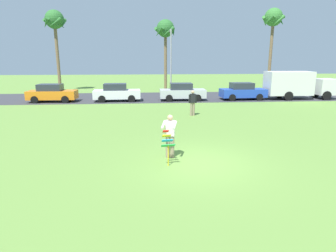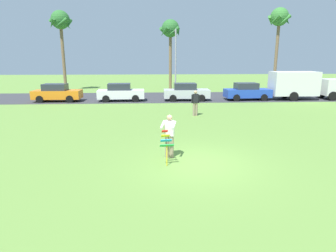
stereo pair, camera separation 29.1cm
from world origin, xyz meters
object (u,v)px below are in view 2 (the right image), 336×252
person_kite_flyer (169,134)px  parked_car_white (121,93)px  streetlight_pole (176,57)px  parked_car_silver (186,92)px  parked_car_blue (247,92)px  kite_held (166,142)px  parked_car_orange (57,93)px  palm_tree_right_near (170,31)px  palm_tree_centre_far (279,21)px  palm_tree_left_near (61,24)px  person_walker_near (195,102)px  parked_truck_white_box (302,85)px

person_kite_flyer → parked_car_white: bearing=102.5°
streetlight_pole → parked_car_silver: bearing=-86.6°
person_kite_flyer → parked_car_blue: size_ratio=0.41×
kite_held → parked_car_blue: 18.47m
parked_car_orange → parked_car_white: size_ratio=0.99×
palm_tree_right_near → palm_tree_centre_far: size_ratio=0.87×
kite_held → palm_tree_left_near: (-10.81, 25.25, 6.83)m
palm_tree_centre_far → person_walker_near: palm_tree_centre_far is taller
kite_held → palm_tree_left_near: 28.30m
palm_tree_right_near → person_walker_near: (0.59, -17.10, -6.04)m
parked_car_silver → person_walker_near: bearing=-91.9°
parked_car_orange → parked_car_blue: bearing=-0.0°
person_kite_flyer → parked_car_blue: person_kite_flyer is taller
parked_car_white → person_walker_near: person_walker_near is taller
palm_tree_left_near → palm_tree_centre_far: (25.41, -0.35, 0.42)m
person_kite_flyer → streetlight_pole: streetlight_pole is taller
parked_car_blue → streetlight_pole: streetlight_pole is taller
parked_car_white → palm_tree_right_near: bearing=62.1°
person_kite_flyer → parked_car_orange: (-9.23, 15.70, -0.18)m
parked_car_blue → parked_truck_white_box: size_ratio=0.63×
palm_tree_left_near → streetlight_pole: bearing=-7.7°
person_kite_flyer → parked_car_silver: bearing=80.9°
kite_held → streetlight_pole: size_ratio=0.18×
person_kite_flyer → parked_car_orange: size_ratio=0.41×
parked_car_white → parked_car_orange: bearing=180.0°
person_kite_flyer → kite_held: (-0.16, -0.73, -0.09)m
person_walker_near → person_kite_flyer: bearing=-105.3°
palm_tree_left_near → palm_tree_centre_far: palm_tree_centre_far is taller
parked_car_white → palm_tree_centre_far: 21.15m
person_kite_flyer → parked_truck_white_box: (13.52, 15.70, 0.46)m
parked_car_white → kite_held: bearing=-78.5°
kite_held → palm_tree_centre_far: 29.77m
parked_car_orange → palm_tree_right_near: palm_tree_right_near is taller
kite_held → palm_tree_left_near: size_ratio=0.14×
kite_held → parked_car_white: bearing=101.5°
parked_car_orange → parked_car_blue: same height
parked_car_orange → palm_tree_centre_far: palm_tree_centre_far is taller
parked_car_orange → parked_car_white: (5.74, -0.00, 0.00)m
parked_truck_white_box → streetlight_pole: size_ratio=0.96×
parked_truck_white_box → palm_tree_left_near: bearing=160.2°
parked_car_silver → parked_car_blue: size_ratio=0.99×
palm_tree_left_near → parked_car_orange: bearing=-78.9°
parked_truck_white_box → streetlight_pole: streetlight_pole is taller
parked_car_orange → person_walker_near: 13.65m
parked_car_blue → palm_tree_centre_far: (6.17, 8.47, 7.34)m
parked_truck_white_box → person_walker_near: parked_truck_white_box is taller
parked_truck_white_box → streetlight_pole: bearing=148.3°
parked_car_silver → palm_tree_centre_far: 16.36m
kite_held → streetlight_pole: bearing=84.5°
parked_car_blue → palm_tree_centre_far: 12.79m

